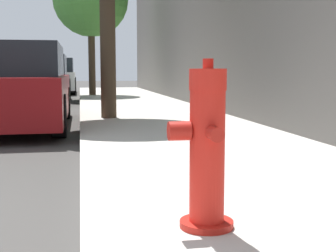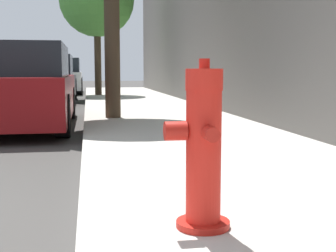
% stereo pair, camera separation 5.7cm
% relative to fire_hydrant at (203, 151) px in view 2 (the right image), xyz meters
% --- Properties ---
extents(sidewalk_slab, '(2.71, 40.00, 0.14)m').
position_rel_fire_hydrant_xyz_m(sidewalk_slab, '(0.70, -0.03, -0.47)').
color(sidewalk_slab, beige).
rests_on(sidewalk_slab, ground_plane).
extents(fire_hydrant, '(0.34, 0.37, 0.88)m').
position_rel_fire_hydrant_xyz_m(fire_hydrant, '(0.00, 0.00, 0.00)').
color(fire_hydrant, red).
rests_on(fire_hydrant, sidewalk_slab).
extents(parked_car_near, '(1.87, 4.29, 1.37)m').
position_rel_fire_hydrant_xyz_m(parked_car_near, '(-1.77, 5.74, 0.12)').
color(parked_car_near, maroon).
rests_on(parked_car_near, ground_plane).
extents(parked_car_mid, '(1.87, 4.07, 1.39)m').
position_rel_fire_hydrant_xyz_m(parked_car_mid, '(-1.88, 11.92, 0.13)').
color(parked_car_mid, black).
rests_on(parked_car_mid, ground_plane).
extents(parked_car_far, '(1.84, 3.97, 1.43)m').
position_rel_fire_hydrant_xyz_m(parked_car_far, '(-1.72, 17.41, 0.15)').
color(parked_car_far, silver).
rests_on(parked_car_far, ground_plane).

